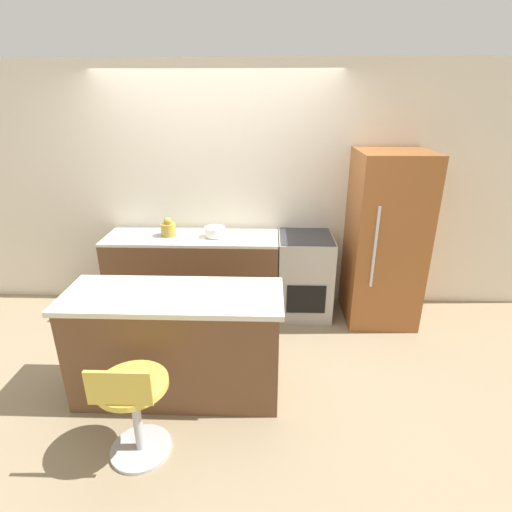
% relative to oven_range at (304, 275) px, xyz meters
% --- Properties ---
extents(ground_plane, '(14.00, 14.00, 0.00)m').
position_rel_oven_range_xyz_m(ground_plane, '(-0.93, -0.32, -0.44)').
color(ground_plane, '#998466').
extents(wall_back, '(8.00, 0.06, 2.60)m').
position_rel_oven_range_xyz_m(wall_back, '(-0.93, 0.33, 0.86)').
color(wall_back, silver).
rests_on(wall_back, ground_plane).
extents(back_counter, '(1.81, 0.59, 0.89)m').
position_rel_oven_range_xyz_m(back_counter, '(-1.20, 0.00, -0.00)').
color(back_counter, brown).
rests_on(back_counter, ground_plane).
extents(kitchen_island, '(1.65, 0.62, 0.88)m').
position_rel_oven_range_xyz_m(kitchen_island, '(-1.10, -1.32, -0.00)').
color(kitchen_island, brown).
rests_on(kitchen_island, ground_plane).
extents(oven_range, '(0.57, 0.61, 0.89)m').
position_rel_oven_range_xyz_m(oven_range, '(0.00, 0.00, 0.00)').
color(oven_range, '#B7B2A8').
rests_on(oven_range, ground_plane).
extents(refrigerator, '(0.70, 0.73, 1.77)m').
position_rel_oven_range_xyz_m(refrigerator, '(0.80, -0.06, 0.44)').
color(refrigerator, '#995628').
rests_on(refrigerator, ground_plane).
extents(stool_chair, '(0.46, 0.46, 0.80)m').
position_rel_oven_range_xyz_m(stool_chair, '(-1.25, -1.96, -0.04)').
color(stool_chair, '#B7B7BC').
rests_on(stool_chair, ground_plane).
extents(kettle, '(0.15, 0.15, 0.20)m').
position_rel_oven_range_xyz_m(kettle, '(-1.44, -0.02, 0.53)').
color(kettle, '#B29333').
rests_on(kettle, back_counter).
extents(mixing_bowl, '(0.21, 0.21, 0.10)m').
position_rel_oven_range_xyz_m(mixing_bowl, '(-0.95, -0.02, 0.50)').
color(mixing_bowl, white).
rests_on(mixing_bowl, back_counter).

